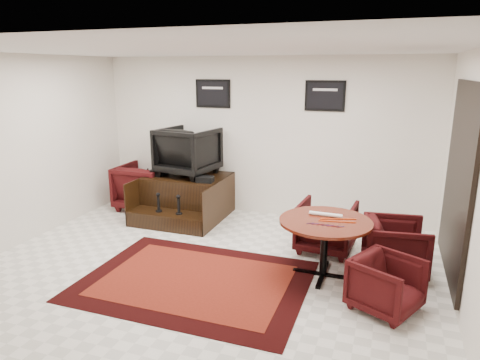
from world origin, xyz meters
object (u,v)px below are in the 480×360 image
object	(u,v)px
shine_podium	(186,198)
armchair_side	(144,184)
table_chair_window	(396,244)
meeting_table	(325,227)
table_chair_back	(326,224)
shine_chair	(188,149)
table_chair_corner	(387,282)

from	to	relation	value
shine_podium	armchair_side	distance (m)	0.97
table_chair_window	meeting_table	bearing A→B (deg)	107.57
table_chair_window	table_chair_back	bearing A→B (deg)	58.48
shine_chair	table_chair_back	xyz separation A→B (m)	(2.60, -0.83, -0.81)
shine_podium	meeting_table	distance (m)	3.10
table_chair_back	table_chair_corner	bearing A→B (deg)	126.11
shine_chair	armchair_side	distance (m)	1.20
shine_podium	table_chair_back	xyz separation A→B (m)	(2.60, -0.68, 0.06)
shine_chair	table_chair_back	bearing A→B (deg)	171.66
shine_podium	table_chair_window	xyz separation A→B (m)	(3.55, -1.10, 0.05)
meeting_table	table_chair_corner	distance (m)	1.02
table_chair_back	table_chair_window	world-z (taller)	table_chair_back
shine_podium	table_chair_corner	size ratio (longest dim) A/B	2.19
meeting_table	table_chair_window	xyz separation A→B (m)	(0.86, 0.40, -0.27)
table_chair_corner	table_chair_window	bearing A→B (deg)	22.12
table_chair_back	table_chair_window	xyz separation A→B (m)	(0.95, -0.42, -0.01)
shine_podium	meeting_table	xyz separation A→B (m)	(2.69, -1.50, 0.32)
shine_podium	armchair_side	world-z (taller)	armchair_side
table_chair_window	table_chair_corner	distance (m)	1.00
table_chair_corner	armchair_side	bearing A→B (deg)	90.10
shine_podium	shine_chair	world-z (taller)	shine_chair
table_chair_back	table_chair_corner	world-z (taller)	table_chair_back
armchair_side	shine_chair	bearing A→B (deg)	178.67
shine_chair	meeting_table	bearing A→B (deg)	157.82
table_chair_window	shine_chair	bearing A→B (deg)	62.94
table_chair_window	table_chair_corner	world-z (taller)	table_chair_window
shine_chair	table_chair_window	world-z (taller)	shine_chair
armchair_side	meeting_table	size ratio (longest dim) A/B	0.81
meeting_table	table_chair_window	world-z (taller)	table_chair_window
shine_podium	armchair_side	xyz separation A→B (m)	(-0.95, 0.16, 0.13)
armchair_side	table_chair_back	bearing A→B (deg)	166.05
table_chair_window	table_chair_corner	size ratio (longest dim) A/B	1.17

